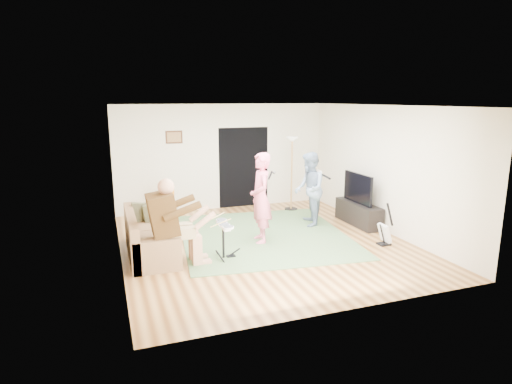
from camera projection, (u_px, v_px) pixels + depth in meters
floor at (264, 243)px, 8.58m from camera, size 6.00×6.00×0.00m
walls at (265, 177)px, 8.29m from camera, size 5.50×6.00×2.70m
ceiling at (265, 106)px, 8.00m from camera, size 6.00×6.00×0.00m
window_blinds at (115, 173)px, 7.53m from camera, size 0.00×2.05×2.05m
doorway at (244, 167)px, 11.29m from camera, size 2.10×0.00×2.10m
picture_frame at (174, 137)px, 10.51m from camera, size 0.42×0.03×0.32m
area_rug at (264, 235)px, 9.03m from camera, size 3.78×4.10×0.02m
sofa at (146, 241)px, 7.86m from camera, size 0.81×1.97×0.80m
drummer at (175, 232)px, 7.34m from camera, size 1.00×0.56×1.53m
drum_kit at (223, 243)px, 7.68m from camera, size 0.37×0.66×0.68m
singer at (261, 198)px, 8.46m from camera, size 0.52×0.71×1.81m
microphone at (270, 175)px, 8.43m from camera, size 0.06×0.06×0.24m
guitarist at (309, 189)px, 9.60m from camera, size 0.87×0.98×1.67m
guitar_held at (318, 176)px, 9.60m from camera, size 0.22×0.61×0.26m
guitar_spare at (385, 233)px, 8.41m from camera, size 0.31×0.28×0.85m
torchiere_lamp at (292, 160)px, 10.86m from camera, size 0.34×0.34×1.88m
dining_chair at (168, 210)px, 9.89m from camera, size 0.39×0.41×0.87m
tv_cabinet at (358, 213)px, 9.81m from camera, size 0.40×1.40×0.50m
television at (358, 188)px, 9.66m from camera, size 0.06×1.05×0.67m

